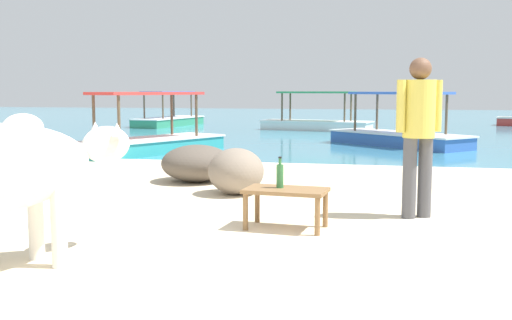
{
  "coord_description": "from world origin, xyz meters",
  "views": [
    {
      "loc": [
        0.93,
        -3.67,
        1.33
      ],
      "look_at": [
        -0.53,
        3.0,
        0.55
      ],
      "focal_mm": 42.58,
      "sensor_mm": 36.0,
      "label": 1
    }
  ],
  "objects_px": {
    "person_standing": "(419,125)",
    "boat_teal": "(148,140)",
    "low_bench_table": "(286,195)",
    "boat_white": "(316,122)",
    "boat_green": "(169,119)",
    "boat_blue": "(398,134)",
    "bottle": "(280,175)"
  },
  "relations": [
    {
      "from": "boat_green",
      "to": "boat_white",
      "type": "bearing_deg",
      "value": -93.52
    },
    {
      "from": "person_standing",
      "to": "low_bench_table",
      "type": "bearing_deg",
      "value": -86.97
    },
    {
      "from": "low_bench_table",
      "to": "boat_blue",
      "type": "relative_size",
      "value": 0.23
    },
    {
      "from": "low_bench_table",
      "to": "person_standing",
      "type": "height_order",
      "value": "person_standing"
    },
    {
      "from": "person_standing",
      "to": "boat_green",
      "type": "height_order",
      "value": "person_standing"
    },
    {
      "from": "low_bench_table",
      "to": "boat_white",
      "type": "bearing_deg",
      "value": 101.07
    },
    {
      "from": "boat_blue",
      "to": "boat_teal",
      "type": "xyz_separation_m",
      "value": [
        -5.19,
        -2.93,
        0.0
      ]
    },
    {
      "from": "low_bench_table",
      "to": "boat_white",
      "type": "height_order",
      "value": "boat_white"
    },
    {
      "from": "person_standing",
      "to": "boat_teal",
      "type": "bearing_deg",
      "value": -166.97
    },
    {
      "from": "bottle",
      "to": "boat_teal",
      "type": "relative_size",
      "value": 0.08
    },
    {
      "from": "boat_teal",
      "to": "boat_white",
      "type": "bearing_deg",
      "value": -171.9
    },
    {
      "from": "low_bench_table",
      "to": "person_standing",
      "type": "distance_m",
      "value": 1.58
    },
    {
      "from": "boat_white",
      "to": "boat_green",
      "type": "bearing_deg",
      "value": -0.99
    },
    {
      "from": "person_standing",
      "to": "boat_teal",
      "type": "relative_size",
      "value": 0.43
    },
    {
      "from": "low_bench_table",
      "to": "person_standing",
      "type": "xyz_separation_m",
      "value": [
        1.22,
        0.79,
        0.63
      ]
    },
    {
      "from": "bottle",
      "to": "boat_green",
      "type": "distance_m",
      "value": 17.48
    },
    {
      "from": "boat_blue",
      "to": "boat_white",
      "type": "xyz_separation_m",
      "value": [
        -2.6,
        5.33,
        0.0
      ]
    },
    {
      "from": "low_bench_table",
      "to": "bottle",
      "type": "distance_m",
      "value": 0.19
    },
    {
      "from": "boat_teal",
      "to": "boat_green",
      "type": "bearing_deg",
      "value": -136.52
    },
    {
      "from": "boat_green",
      "to": "boat_teal",
      "type": "bearing_deg",
      "value": -152.66
    },
    {
      "from": "person_standing",
      "to": "boat_blue",
      "type": "xyz_separation_m",
      "value": [
        -0.06,
        8.59,
        -0.7
      ]
    },
    {
      "from": "bottle",
      "to": "boat_white",
      "type": "relative_size",
      "value": 0.08
    },
    {
      "from": "boat_green",
      "to": "boat_white",
      "type": "distance_m",
      "value": 5.84
    },
    {
      "from": "boat_teal",
      "to": "boat_white",
      "type": "height_order",
      "value": "same"
    },
    {
      "from": "boat_blue",
      "to": "bottle",
      "type": "bearing_deg",
      "value": 125.54
    },
    {
      "from": "low_bench_table",
      "to": "boat_white",
      "type": "distance_m",
      "value": 14.79
    },
    {
      "from": "boat_teal",
      "to": "boat_green",
      "type": "distance_m",
      "value": 10.06
    },
    {
      "from": "person_standing",
      "to": "boat_teal",
      "type": "height_order",
      "value": "person_standing"
    },
    {
      "from": "boat_teal",
      "to": "boat_white",
      "type": "distance_m",
      "value": 8.67
    },
    {
      "from": "low_bench_table",
      "to": "boat_teal",
      "type": "height_order",
      "value": "boat_teal"
    },
    {
      "from": "bottle",
      "to": "boat_white",
      "type": "bearing_deg",
      "value": 95.34
    },
    {
      "from": "boat_blue",
      "to": "boat_green",
      "type": "height_order",
      "value": "same"
    }
  ]
}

